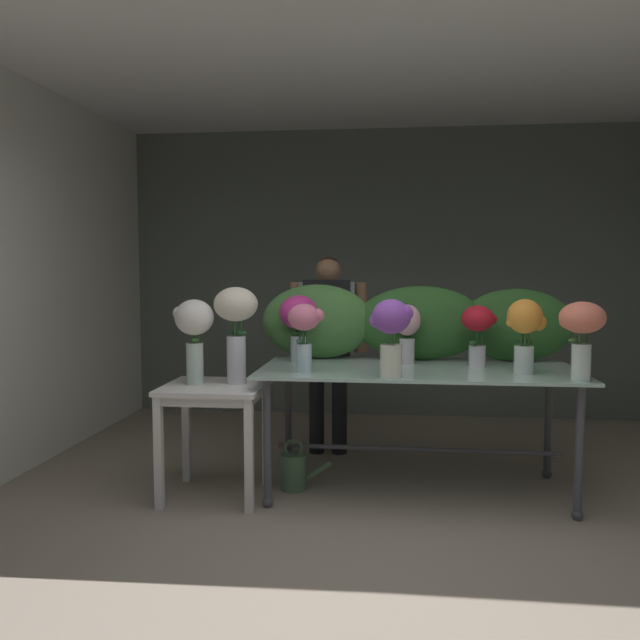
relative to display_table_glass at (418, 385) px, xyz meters
The scene contains 18 objects.
ground_plane 0.90m from the display_table_glass, 121.83° to the left, with size 8.32×8.32×0.00m, color gray.
wall_back 2.47m from the display_table_glass, 96.94° to the left, with size 5.20×0.12×2.87m, color slate.
wall_left 3.01m from the display_table_glass, behind, with size 0.12×3.90×2.87m, color silver.
ceiling_slab 2.27m from the display_table_glass, 121.83° to the left, with size 5.32×3.90×0.12m, color silver.
display_table_glass is the anchor object (origin of this frame).
side_table_white 1.33m from the display_table_glass, 169.43° to the right, with size 0.65×0.61×0.74m.
florist 1.11m from the display_table_glass, 129.34° to the left, with size 0.61×0.24×1.58m.
foliage_backdrop 0.54m from the display_table_glass, 97.96° to the left, with size 2.21×0.29×0.54m.
vase_violet_tulips 0.60m from the display_table_glass, 112.67° to the right, with size 0.26×0.23×0.47m.
vase_magenta_carnations 0.94m from the display_table_glass, 167.15° to the left, with size 0.27×0.27×0.47m.
vase_rosy_stock 0.86m from the display_table_glass, 158.86° to the right, with size 0.23×0.20×0.43m.
vase_coral_freesia 1.09m from the display_table_glass, 23.70° to the right, with size 0.26×0.26×0.46m.
vase_sunset_roses 0.78m from the display_table_glass, 15.15° to the right, with size 0.25×0.21×0.47m.
vase_crimson_peonies 0.56m from the display_table_glass, 14.93° to the left, with size 0.24×0.21×0.41m.
vase_blush_snapdragons 0.40m from the display_table_glass, 113.75° to the left, with size 0.19×0.18×0.41m.
vase_white_roses_tall 1.51m from the display_table_glass, behind, with size 0.26×0.25×0.55m.
vase_cream_lisianthus_tall 1.27m from the display_table_glass, behind, with size 0.29×0.29×0.63m.
watering_can 1.01m from the display_table_glass, behind, with size 0.35×0.18×0.34m.
Camera 1 is at (0.14, -2.88, 1.49)m, focal length 36.70 mm.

